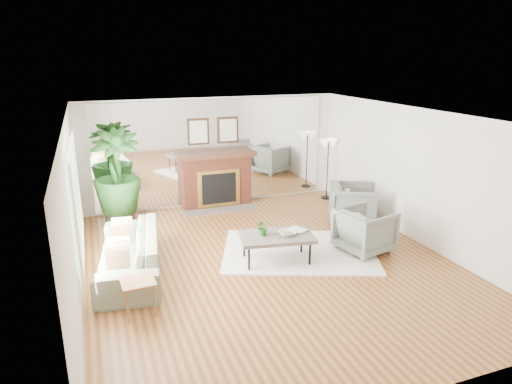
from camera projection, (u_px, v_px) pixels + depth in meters
name	position (u px, v px, depth m)	size (l,w,h in m)	color
ground	(268.00, 262.00, 7.83)	(7.00, 7.00, 0.00)	brown
wall_left	(74.00, 214.00, 6.47)	(0.02, 7.00, 2.50)	silver
wall_right	(418.00, 176.00, 8.46)	(0.02, 7.00, 2.50)	silver
wall_back	(213.00, 152.00, 10.60)	(6.00, 0.02, 2.50)	silver
mirror_panel	(213.00, 152.00, 10.58)	(5.40, 0.04, 2.40)	silver
window_panel	(76.00, 199.00, 6.81)	(0.04, 2.40, 1.50)	#B2E09E
fireplace	(216.00, 179.00, 10.56)	(1.85, 0.83, 2.05)	brown
area_rug	(299.00, 251.00, 8.24)	(2.69, 1.92, 0.03)	white
coffee_table	(277.00, 237.00, 7.71)	(1.35, 0.93, 0.50)	#675D51
sofa	(129.00, 253.00, 7.37)	(2.38, 0.93, 0.70)	slate
armchair_back	(352.00, 204.00, 9.54)	(0.90, 0.92, 0.84)	gray
armchair_front	(365.00, 230.00, 8.17)	(0.85, 0.87, 0.80)	gray
side_table	(138.00, 286.00, 6.16)	(0.46, 0.46, 0.50)	brown
potted_ficus	(116.00, 175.00, 9.24)	(1.07, 1.07, 2.01)	#29251E
floor_lamp	(328.00, 148.00, 10.95)	(0.48, 0.27, 1.49)	black
tabletop_plant	(263.00, 227.00, 7.66)	(0.25, 0.22, 0.28)	#2C6324
fruit_bowl	(287.00, 233.00, 7.69)	(0.29, 0.29, 0.07)	brown
book	(293.00, 231.00, 7.83)	(0.23, 0.32, 0.02)	brown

